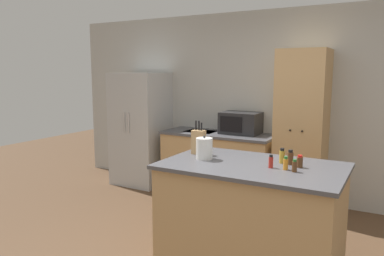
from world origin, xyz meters
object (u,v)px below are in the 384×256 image
(spice_bottle_amber_oil, at_px, (290,158))
(spice_bottle_pale_salt, at_px, (271,162))
(refrigerator, at_px, (141,129))
(knife_block, at_px, (199,142))
(kettle, at_px, (204,148))
(spice_bottle_green_herb, at_px, (300,162))
(microwave, at_px, (241,123))
(spice_bottle_tall_dark, at_px, (295,166))
(spice_bottle_short_red, at_px, (286,164))
(pantry_cabinet, at_px, (301,131))
(spice_bottle_orange_cap, at_px, (282,156))

(spice_bottle_amber_oil, relative_size, spice_bottle_pale_salt, 1.16)
(refrigerator, bearing_deg, spice_bottle_pale_salt, -31.96)
(knife_block, bearing_deg, refrigerator, 141.38)
(refrigerator, height_order, kettle, refrigerator)
(knife_block, relative_size, spice_bottle_green_herb, 3.06)
(refrigerator, xyz_separation_m, spice_bottle_pale_salt, (2.62, -1.64, 0.13))
(microwave, xyz_separation_m, spice_bottle_tall_dark, (1.20, -1.80, -0.06))
(spice_bottle_pale_salt, bearing_deg, refrigerator, 148.04)
(spice_bottle_tall_dark, distance_m, spice_bottle_short_red, 0.09)
(pantry_cabinet, distance_m, spice_bottle_amber_oil, 1.53)
(spice_bottle_green_herb, relative_size, spice_bottle_pale_salt, 0.95)
(pantry_cabinet, bearing_deg, spice_bottle_amber_oil, -80.45)
(knife_block, xyz_separation_m, spice_bottle_orange_cap, (0.84, 0.03, -0.06))
(knife_block, relative_size, kettle, 1.49)
(spice_bottle_amber_oil, bearing_deg, kettle, -166.87)
(spice_bottle_green_herb, bearing_deg, knife_block, 177.14)
(microwave, distance_m, spice_bottle_pale_salt, 2.02)
(refrigerator, distance_m, spice_bottle_short_red, 3.20)
(refrigerator, relative_size, spice_bottle_amber_oil, 13.10)
(knife_block, xyz_separation_m, spice_bottle_short_red, (0.93, -0.19, -0.07))
(spice_bottle_pale_salt, bearing_deg, spice_bottle_green_herb, 31.96)
(knife_block, height_order, spice_bottle_amber_oil, knife_block)
(knife_block, distance_m, kettle, 0.23)
(microwave, bearing_deg, spice_bottle_amber_oil, -54.83)
(spice_bottle_green_herb, bearing_deg, spice_bottle_amber_oil, 147.54)
(spice_bottle_short_red, bearing_deg, spice_bottle_pale_salt, 178.88)
(knife_block, distance_m, spice_bottle_tall_dark, 1.04)
(spice_bottle_amber_oil, distance_m, spice_bottle_orange_cap, 0.08)
(spice_bottle_green_herb, bearing_deg, spice_bottle_short_red, -122.14)
(knife_block, height_order, spice_bottle_orange_cap, knife_block)
(microwave, xyz_separation_m, spice_bottle_pale_salt, (0.99, -1.76, -0.06))
(microwave, height_order, knife_block, knife_block)
(pantry_cabinet, height_order, microwave, pantry_cabinet)
(spice_bottle_short_red, height_order, spice_bottle_amber_oil, spice_bottle_amber_oil)
(spice_bottle_orange_cap, bearing_deg, spice_bottle_tall_dark, -54.56)
(microwave, height_order, spice_bottle_amber_oil, microwave)
(spice_bottle_amber_oil, height_order, spice_bottle_orange_cap, spice_bottle_orange_cap)
(microwave, distance_m, kettle, 1.78)
(spice_bottle_short_red, height_order, spice_bottle_pale_salt, spice_bottle_pale_salt)
(spice_bottle_green_herb, relative_size, spice_bottle_orange_cap, 0.79)
(refrigerator, relative_size, spice_bottle_green_herb, 15.97)
(refrigerator, bearing_deg, spice_bottle_amber_oil, -27.74)
(spice_bottle_short_red, distance_m, spice_bottle_green_herb, 0.16)
(refrigerator, relative_size, spice_bottle_tall_dark, 16.54)
(spice_bottle_tall_dark, bearing_deg, knife_block, 167.87)
(refrigerator, xyz_separation_m, spice_bottle_green_herb, (2.83, -1.50, 0.12))
(knife_block, xyz_separation_m, spice_bottle_pale_salt, (0.80, -0.18, -0.07))
(knife_block, distance_m, spice_bottle_pale_salt, 0.83)
(spice_bottle_pale_salt, relative_size, spice_bottle_orange_cap, 0.84)
(refrigerator, distance_m, spice_bottle_orange_cap, 3.02)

